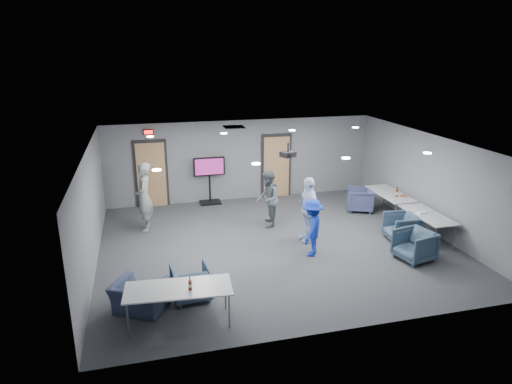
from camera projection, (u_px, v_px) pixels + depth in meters
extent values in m
plane|color=#363A3E|center=(276.00, 244.00, 12.05)|extent=(9.00, 9.00, 0.00)
plane|color=silver|center=(277.00, 144.00, 11.24)|extent=(9.00, 9.00, 0.00)
cube|color=slate|center=(242.00, 160.00, 15.34)|extent=(9.00, 0.02, 2.70)
cube|color=slate|center=(343.00, 264.00, 7.95)|extent=(9.00, 0.02, 2.70)
cube|color=slate|center=(91.00, 211.00, 10.57)|extent=(0.02, 8.00, 2.70)
cube|color=slate|center=(431.00, 183.00, 12.72)|extent=(0.02, 8.00, 2.70)
cube|color=black|center=(151.00, 174.00, 14.68)|extent=(1.06, 0.06, 2.24)
cube|color=tan|center=(151.00, 175.00, 14.65)|extent=(0.90, 0.05, 2.10)
cylinder|color=gray|center=(163.00, 176.00, 14.70)|extent=(0.04, 0.10, 0.04)
cube|color=black|center=(276.00, 166.00, 15.68)|extent=(1.06, 0.06, 2.24)
cube|color=tan|center=(276.00, 167.00, 15.65)|extent=(0.90, 0.05, 2.10)
cylinder|color=gray|center=(287.00, 168.00, 15.70)|extent=(0.04, 0.10, 0.04)
cube|color=black|center=(148.00, 132.00, 14.24)|extent=(0.32, 0.06, 0.16)
cube|color=#FF0C0C|center=(148.00, 132.00, 14.20)|extent=(0.26, 0.02, 0.11)
cube|color=black|center=(234.00, 127.00, 13.71)|extent=(0.60, 0.60, 0.03)
cylinder|color=white|center=(157.00, 170.00, 8.87)|extent=(0.18, 0.18, 0.02)
cylinder|color=white|center=(150.00, 137.00, 12.19)|extent=(0.18, 0.18, 0.02)
cylinder|color=white|center=(256.00, 164.00, 9.34)|extent=(0.18, 0.18, 0.02)
cylinder|color=white|center=(224.00, 133.00, 12.67)|extent=(0.18, 0.18, 0.02)
cylinder|color=white|center=(346.00, 158.00, 9.82)|extent=(0.18, 0.18, 0.02)
cylinder|color=white|center=(292.00, 130.00, 13.14)|extent=(0.18, 0.18, 0.02)
cylinder|color=white|center=(427.00, 153.00, 10.30)|extent=(0.18, 0.18, 0.02)
cylinder|color=white|center=(355.00, 128.00, 13.62)|extent=(0.18, 0.18, 0.02)
imported|color=gray|center=(144.00, 197.00, 12.71)|extent=(0.52, 0.75, 1.96)
imported|color=#525B62|center=(268.00, 199.00, 13.05)|extent=(0.83, 0.95, 1.66)
imported|color=#C6DDFF|center=(308.00, 209.00, 12.03)|extent=(0.51, 1.07, 1.77)
imported|color=#1C37B6|center=(312.00, 228.00, 11.23)|extent=(0.97, 1.08, 1.45)
imported|color=#3C4569|center=(360.00, 199.00, 14.46)|extent=(1.05, 1.04, 0.73)
imported|color=#3B5066|center=(402.00, 227.00, 12.20)|extent=(0.88, 0.86, 0.74)
imported|color=#384D60|center=(414.00, 245.00, 11.07)|extent=(0.97, 0.95, 0.75)
imported|color=#3B4D66|center=(191.00, 282.00, 9.36)|extent=(0.81, 0.83, 0.70)
imported|color=#353F5C|center=(140.00, 297.00, 8.91)|extent=(1.25, 1.21, 0.63)
cube|color=silver|center=(390.00, 194.00, 13.88)|extent=(0.78, 1.88, 0.03)
cylinder|color=gray|center=(367.00, 197.00, 14.71)|extent=(0.04, 0.04, 0.70)
cylinder|color=gray|center=(395.00, 215.00, 13.12)|extent=(0.04, 0.04, 0.70)
cylinder|color=gray|center=(384.00, 196.00, 14.86)|extent=(0.04, 0.04, 0.70)
cylinder|color=gray|center=(414.00, 214.00, 13.27)|extent=(0.04, 0.04, 0.70)
cube|color=silver|center=(428.00, 215.00, 12.13)|extent=(0.73, 1.74, 0.03)
cylinder|color=gray|center=(401.00, 218.00, 12.90)|extent=(0.04, 0.04, 0.70)
cylinder|color=gray|center=(435.00, 240.00, 11.44)|extent=(0.04, 0.04, 0.70)
cylinder|color=gray|center=(418.00, 217.00, 13.04)|extent=(0.04, 0.04, 0.70)
cylinder|color=gray|center=(454.00, 238.00, 11.57)|extent=(0.04, 0.04, 0.70)
cube|color=silver|center=(178.00, 289.00, 8.40)|extent=(2.03, 0.98, 0.03)
cylinder|color=gray|center=(226.00, 293.00, 8.97)|extent=(0.04, 0.04, 0.70)
cylinder|color=gray|center=(131.00, 301.00, 8.67)|extent=(0.04, 0.04, 0.70)
cylinder|color=gray|center=(229.00, 311.00, 8.35)|extent=(0.04, 0.04, 0.70)
cylinder|color=gray|center=(128.00, 321.00, 8.05)|extent=(0.04, 0.04, 0.70)
cylinder|color=#602310|center=(190.00, 285.00, 8.30)|extent=(0.07, 0.07, 0.19)
cylinder|color=#602310|center=(190.00, 279.00, 8.26)|extent=(0.02, 0.02, 0.08)
cylinder|color=beige|center=(190.00, 285.00, 8.30)|extent=(0.07, 0.07, 0.06)
cylinder|color=#602310|center=(397.00, 193.00, 13.53)|extent=(0.07, 0.07, 0.21)
cylinder|color=#602310|center=(397.00, 189.00, 13.49)|extent=(0.03, 0.03, 0.09)
cylinder|color=beige|center=(397.00, 193.00, 13.53)|extent=(0.08, 0.08, 0.07)
cube|color=#BC3E2F|center=(404.00, 196.00, 13.55)|extent=(0.21, 0.18, 0.04)
cube|color=white|center=(422.00, 213.00, 12.18)|extent=(0.20, 0.14, 0.05)
cube|color=black|center=(210.00, 202.00, 15.23)|extent=(0.68, 0.49, 0.06)
cylinder|color=black|center=(210.00, 185.00, 15.05)|extent=(0.06, 0.06, 1.17)
cube|color=black|center=(209.00, 166.00, 14.86)|extent=(1.03, 0.07, 0.61)
cube|color=#7F1C64|center=(209.00, 167.00, 14.81)|extent=(0.93, 0.01, 0.53)
cylinder|color=black|center=(288.00, 147.00, 11.41)|extent=(0.04, 0.04, 0.22)
cube|color=black|center=(288.00, 154.00, 11.47)|extent=(0.42, 0.39, 0.13)
cylinder|color=black|center=(290.00, 156.00, 11.33)|extent=(0.08, 0.06, 0.08)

